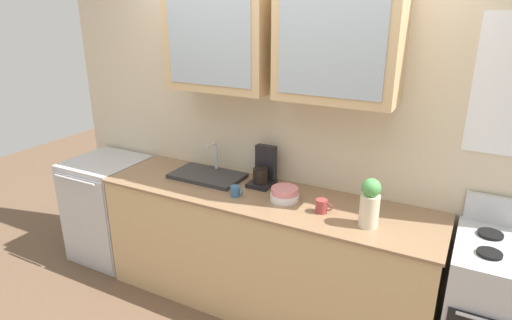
{
  "coord_description": "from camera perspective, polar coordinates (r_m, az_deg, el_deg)",
  "views": [
    {
      "loc": [
        1.27,
        -2.5,
        2.19
      ],
      "look_at": [
        -0.06,
        0.0,
        1.16
      ],
      "focal_mm": 30.61,
      "sensor_mm": 36.0,
      "label": 1
    }
  ],
  "objects": [
    {
      "name": "ground_plane",
      "position": [
        3.56,
        0.87,
        -18.06
      ],
      "size": [
        10.0,
        10.0,
        0.0
      ],
      "primitive_type": "plane",
      "color": "brown"
    },
    {
      "name": "back_wall_unit",
      "position": [
        3.17,
        3.76,
        6.97
      ],
      "size": [
        3.96,
        0.42,
        2.58
      ],
      "color": "beige",
      "rests_on": "ground_plane"
    },
    {
      "name": "counter",
      "position": [
        3.3,
        0.91,
        -11.82
      ],
      "size": [
        2.45,
        0.65,
        0.91
      ],
      "color": "tan",
      "rests_on": "ground_plane"
    },
    {
      "name": "stove_range",
      "position": [
        3.06,
        29.61,
        -17.51
      ],
      "size": [
        0.64,
        0.67,
        1.09
      ],
      "color": "silver",
      "rests_on": "ground_plane"
    },
    {
      "name": "sink_faucet",
      "position": [
        3.41,
        -6.36,
        -1.95
      ],
      "size": [
        0.55,
        0.33,
        0.26
      ],
      "color": "#2D2D30",
      "rests_on": "counter"
    },
    {
      "name": "bowl_stack",
      "position": [
        3.0,
        3.77,
        -4.46
      ],
      "size": [
        0.2,
        0.2,
        0.09
      ],
      "color": "white",
      "rests_on": "counter"
    },
    {
      "name": "vase",
      "position": [
        2.7,
        14.66,
        -5.44
      ],
      "size": [
        0.12,
        0.12,
        0.31
      ],
      "color": "beige",
      "rests_on": "counter"
    },
    {
      "name": "cup_near_sink",
      "position": [
        3.06,
        -2.72,
        -4.09
      ],
      "size": [
        0.1,
        0.07,
        0.08
      ],
      "color": "#38608C",
      "rests_on": "counter"
    },
    {
      "name": "cup_near_bowls",
      "position": [
        2.86,
        8.59,
        -5.98
      ],
      "size": [
        0.11,
        0.08,
        0.09
      ],
      "color": "#993838",
      "rests_on": "counter"
    },
    {
      "name": "dishwasher",
      "position": [
        4.14,
        -18.57,
        -6.0
      ],
      "size": [
        0.59,
        0.64,
        0.91
      ],
      "color": "silver",
      "rests_on": "ground_plane"
    },
    {
      "name": "coffee_maker",
      "position": [
        3.23,
        0.98,
        -1.39
      ],
      "size": [
        0.17,
        0.2,
        0.29
      ],
      "color": "black",
      "rests_on": "counter"
    }
  ]
}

